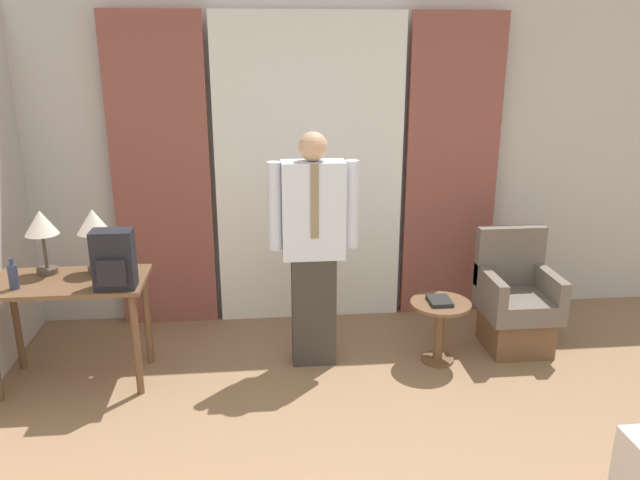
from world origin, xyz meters
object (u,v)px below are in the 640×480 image
at_px(person, 313,243).
at_px(armchair, 515,305).
at_px(table_lamp_left, 41,227).
at_px(desk, 70,297).
at_px(backpack, 114,260).
at_px(book, 440,301).
at_px(side_table, 440,321).
at_px(table_lamp_right, 93,226).
at_px(bottle_near_edge, 13,276).

bearing_deg(person, armchair, 3.42).
bearing_deg(table_lamp_left, armchair, 0.97).
relative_size(desk, armchair, 1.13).
height_order(desk, person, person).
xyz_separation_m(backpack, book, (2.28, 0.19, -0.47)).
bearing_deg(backpack, table_lamp_left, 148.84).
relative_size(person, side_table, 3.61).
relative_size(table_lamp_right, person, 0.26).
bearing_deg(table_lamp_left, table_lamp_right, 0.00).
bearing_deg(table_lamp_right, person, -1.39).
xyz_separation_m(bottle_near_edge, backpack, (0.67, -0.05, 0.11)).
bearing_deg(desk, armchair, 3.61).
bearing_deg(table_lamp_right, desk, -139.34).
distance_m(armchair, side_table, 0.69).
bearing_deg(table_lamp_right, backpack, -59.69).
distance_m(backpack, side_table, 2.38).
height_order(desk, book, desk).
xyz_separation_m(table_lamp_left, bottle_near_edge, (-0.12, -0.28, -0.25)).
bearing_deg(table_lamp_left, desk, -40.66).
relative_size(bottle_near_edge, side_table, 0.44).
bearing_deg(table_lamp_left, book, -2.74).
relative_size(armchair, book, 4.56).
distance_m(desk, side_table, 2.67).
distance_m(bottle_near_edge, side_table, 3.01).
bearing_deg(side_table, book, -150.11).
xyz_separation_m(backpack, armchair, (2.96, 0.39, -0.62)).
relative_size(bottle_near_edge, armchair, 0.23).
bearing_deg(table_lamp_left, bottle_near_edge, -114.08).
bearing_deg(person, desk, -176.21).
bearing_deg(armchair, table_lamp_right, -178.92).
distance_m(desk, table_lamp_right, 0.52).
bearing_deg(bottle_near_edge, armchair, 5.33).
bearing_deg(armchair, bottle_near_edge, -174.67).
distance_m(table_lamp_left, armchair, 3.58).
bearing_deg(table_lamp_right, side_table, -2.96).
height_order(table_lamp_left, book, table_lamp_left).
distance_m(backpack, person, 1.37).
height_order(bottle_near_edge, armchair, bottle_near_edge).
xyz_separation_m(table_lamp_right, backpack, (0.19, -0.33, -0.15)).
height_order(table_lamp_left, armchair, table_lamp_left).
height_order(table_lamp_left, bottle_near_edge, table_lamp_left).
relative_size(side_table, book, 2.35).
xyz_separation_m(table_lamp_left, table_lamp_right, (0.35, 0.00, 0.00)).
bearing_deg(person, table_lamp_right, 178.61).
bearing_deg(book, armchair, 15.95).
xyz_separation_m(desk, side_table, (2.65, 0.02, -0.32)).
distance_m(backpack, armchair, 3.04).
height_order(table_lamp_left, table_lamp_right, same).
distance_m(bottle_near_edge, person, 2.03).
xyz_separation_m(desk, backpack, (0.37, -0.18, 0.32)).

